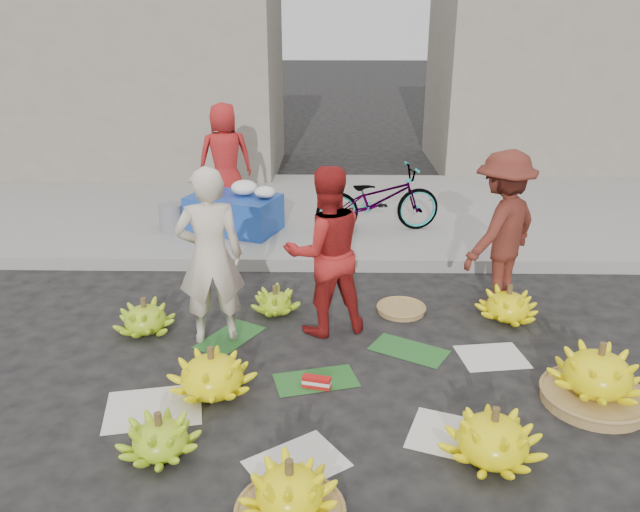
{
  "coord_description": "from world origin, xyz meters",
  "views": [
    {
      "loc": [
        0.01,
        -4.5,
        2.72
      ],
      "look_at": [
        -0.09,
        0.77,
        0.7
      ],
      "focal_mm": 35.0,
      "sensor_mm": 36.0,
      "label": 1
    }
  ],
  "objects_px": {
    "banana_bunch_0": "(212,373)",
    "vendor_cream": "(210,257)",
    "flower_table": "(234,211)",
    "banana_bunch_4": "(597,377)",
    "bicycle": "(378,199)"
  },
  "relations": [
    {
      "from": "banana_bunch_0",
      "to": "vendor_cream",
      "type": "distance_m",
      "value": 1.09
    },
    {
      "from": "vendor_cream",
      "to": "bicycle",
      "type": "distance_m",
      "value": 3.19
    },
    {
      "from": "banana_bunch_4",
      "to": "flower_table",
      "type": "relative_size",
      "value": 0.59
    },
    {
      "from": "banana_bunch_0",
      "to": "bicycle",
      "type": "relative_size",
      "value": 0.53
    },
    {
      "from": "banana_bunch_4",
      "to": "vendor_cream",
      "type": "distance_m",
      "value": 3.22
    },
    {
      "from": "vendor_cream",
      "to": "banana_bunch_4",
      "type": "bearing_deg",
      "value": 150.44
    },
    {
      "from": "vendor_cream",
      "to": "bicycle",
      "type": "bearing_deg",
      "value": -133.08
    },
    {
      "from": "banana_bunch_0",
      "to": "vendor_cream",
      "type": "relative_size",
      "value": 0.54
    },
    {
      "from": "banana_bunch_4",
      "to": "vendor_cream",
      "type": "xyz_separation_m",
      "value": [
        -3.03,
        0.95,
        0.57
      ]
    },
    {
      "from": "vendor_cream",
      "to": "bicycle",
      "type": "height_order",
      "value": "vendor_cream"
    },
    {
      "from": "banana_bunch_0",
      "to": "vendor_cream",
      "type": "bearing_deg",
      "value": 98.88
    },
    {
      "from": "flower_table",
      "to": "bicycle",
      "type": "distance_m",
      "value": 1.85
    },
    {
      "from": "banana_bunch_0",
      "to": "bicycle",
      "type": "xyz_separation_m",
      "value": [
        1.5,
        3.61,
        0.36
      ]
    },
    {
      "from": "vendor_cream",
      "to": "flower_table",
      "type": "height_order",
      "value": "vendor_cream"
    },
    {
      "from": "banana_bunch_4",
      "to": "vendor_cream",
      "type": "relative_size",
      "value": 0.48
    }
  ]
}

